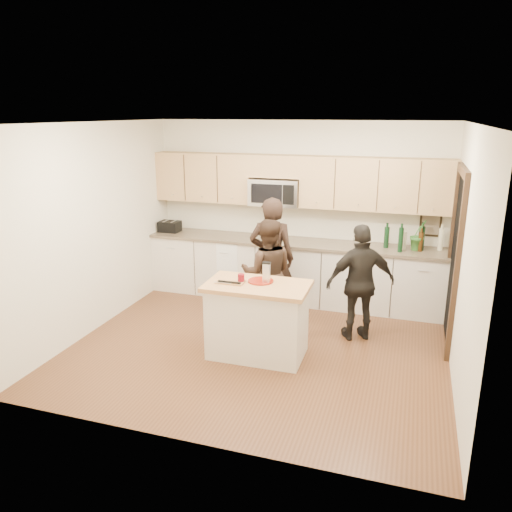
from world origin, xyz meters
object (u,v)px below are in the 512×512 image
(toaster, at_px, (170,226))
(woman_right, at_px, (361,283))
(island, at_px, (257,319))
(woman_left, at_px, (271,259))
(woman_center, at_px, (267,273))

(toaster, relative_size, woman_right, 0.22)
(island, distance_m, woman_left, 1.25)
(woman_right, bearing_deg, woman_left, -40.42)
(island, height_order, woman_right, woman_right)
(island, xyz_separation_m, toaster, (-2.10, 1.90, 0.57))
(woman_center, bearing_deg, woman_left, -101.79)
(woman_left, distance_m, woman_center, 0.28)
(woman_center, height_order, woman_right, woman_right)
(woman_center, bearing_deg, woman_right, 161.68)
(woman_left, height_order, woman_center, woman_left)
(woman_center, relative_size, woman_right, 0.98)
(island, relative_size, toaster, 3.70)
(toaster, height_order, woman_left, woman_left)
(woman_center, bearing_deg, toaster, -41.61)
(island, xyz_separation_m, woman_center, (-0.15, 0.92, 0.28))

